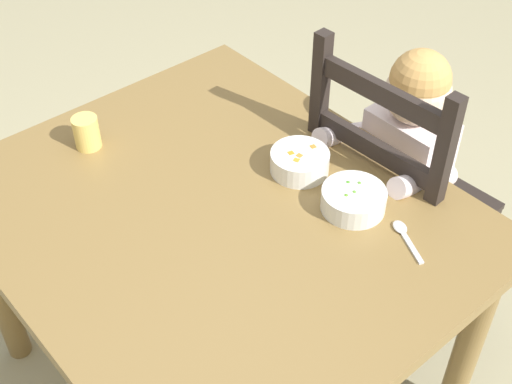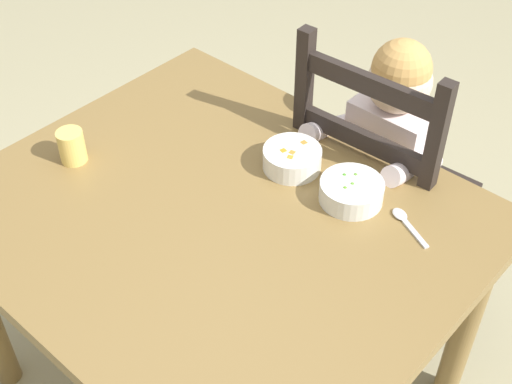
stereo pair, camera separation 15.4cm
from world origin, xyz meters
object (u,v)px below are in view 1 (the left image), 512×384
(child_figure, at_px, (399,162))
(bowl_of_carrots, at_px, (300,161))
(bowl_of_peas, at_px, (354,199))
(drinking_cup, at_px, (87,132))
(spoon, at_px, (404,233))
(dining_table, at_px, (218,238))
(dining_chair, at_px, (393,206))

(child_figure, xyz_separation_m, bowl_of_carrots, (-0.09, -0.29, 0.10))
(bowl_of_peas, bearing_deg, drinking_cup, -150.51)
(child_figure, bearing_deg, bowl_of_peas, -72.60)
(bowl_of_carrots, relative_size, spoon, 1.11)
(spoon, bearing_deg, bowl_of_carrots, -175.99)
(dining_table, relative_size, drinking_cup, 13.32)
(bowl_of_carrots, distance_m, drinking_cup, 0.56)
(dining_chair, relative_size, spoon, 7.61)
(spoon, bearing_deg, dining_table, -142.12)
(dining_table, xyz_separation_m, bowl_of_peas, (0.21, 0.25, 0.13))
(dining_chair, height_order, child_figure, dining_chair)
(bowl_of_peas, bearing_deg, dining_table, -130.23)
(dining_chair, bearing_deg, child_figure, -120.46)
(dining_table, distance_m, dining_chair, 0.57)
(dining_chair, distance_m, bowl_of_peas, 0.41)
(dining_table, relative_size, spoon, 8.80)
(dining_table, height_order, dining_chair, dining_chair)
(bowl_of_peas, xyz_separation_m, spoon, (0.14, 0.02, -0.02))
(spoon, bearing_deg, dining_chair, 129.56)
(dining_chair, bearing_deg, dining_table, -102.43)
(bowl_of_carrots, bearing_deg, dining_table, -95.94)
(bowl_of_peas, height_order, bowl_of_carrots, bowl_of_carrots)
(dining_table, height_order, bowl_of_peas, bowl_of_peas)
(drinking_cup, bearing_deg, bowl_of_peas, 29.49)
(child_figure, distance_m, bowl_of_peas, 0.32)
(drinking_cup, bearing_deg, child_figure, 50.66)
(bowl_of_peas, height_order, drinking_cup, drinking_cup)
(dining_chair, xyz_separation_m, spoon, (0.23, -0.27, 0.24))
(child_figure, height_order, bowl_of_peas, child_figure)
(dining_chair, bearing_deg, bowl_of_peas, -73.29)
(bowl_of_carrots, xyz_separation_m, drinking_cup, (-0.43, -0.35, 0.01))
(child_figure, xyz_separation_m, bowl_of_peas, (0.09, -0.29, 0.10))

